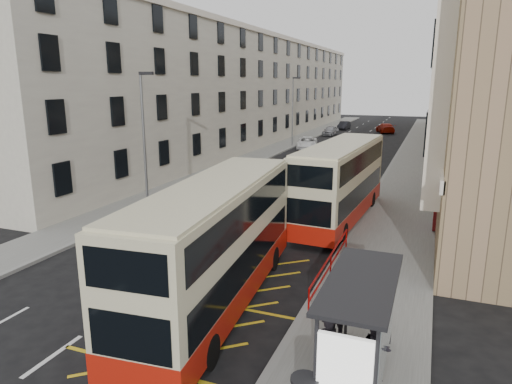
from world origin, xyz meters
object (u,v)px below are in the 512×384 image
at_px(car_red, 385,128).
at_px(car_dark, 344,125).
at_px(double_decker_front, 216,244).
at_px(car_silver, 330,131).
at_px(pedestrian_far, 338,315).
at_px(pedestrian_near, 327,348).
at_px(pedestrian_mid, 375,353).
at_px(street_lamp_near, 144,133).
at_px(white_van, 307,143).
at_px(double_decker_rear, 340,182).
at_px(street_lamp_far, 293,108).
at_px(bus_shelter, 364,315).

bearing_deg(car_red, car_dark, -40.48).
xyz_separation_m(double_decker_front, car_silver, (-7.65, 52.94, -1.53)).
bearing_deg(pedestrian_far, car_red, -65.95).
relative_size(pedestrian_near, pedestrian_mid, 1.10).
xyz_separation_m(street_lamp_near, double_decker_front, (9.33, -9.51, -2.42)).
xyz_separation_m(pedestrian_mid, white_van, (-12.94, 41.18, -0.29)).
bearing_deg(double_decker_rear, street_lamp_far, 115.53).
xyz_separation_m(car_dark, car_red, (6.84, -2.70, 0.07)).
relative_size(bus_shelter, car_dark, 1.05).
height_order(pedestrian_near, pedestrian_far, pedestrian_far).
bearing_deg(pedestrian_mid, double_decker_front, 126.62).
bearing_deg(car_dark, car_silver, -89.26).
bearing_deg(white_van, car_red, 59.87).
bearing_deg(pedestrian_far, car_dark, -60.08).
bearing_deg(pedestrian_far, bus_shelter, 138.39).
bearing_deg(car_dark, pedestrian_near, -77.29).
bearing_deg(white_van, car_silver, 79.31).
xyz_separation_m(street_lamp_near, pedestrian_mid, (14.99, -12.05, -3.67)).
bearing_deg(white_van, pedestrian_mid, -84.79).
relative_size(pedestrian_near, pedestrian_far, 0.93).
height_order(pedestrian_near, pedestrian_mid, pedestrian_near).
distance_m(street_lamp_near, pedestrian_near, 18.91).
distance_m(street_lamp_near, car_red, 50.81).
xyz_separation_m(street_lamp_far, car_silver, (1.68, 13.43, -3.95)).
xyz_separation_m(street_lamp_far, pedestrian_mid, (14.99, -42.05, -3.67)).
distance_m(double_decker_front, car_dark, 62.57).
height_order(double_decker_rear, car_dark, double_decker_rear).
height_order(bus_shelter, double_decker_front, double_decker_front).
xyz_separation_m(street_lamp_near, double_decker_rear, (11.29, 1.96, -2.42)).
bearing_deg(pedestrian_near, car_silver, -112.88).
distance_m(pedestrian_near, white_van, 43.16).
distance_m(street_lamp_near, double_decker_front, 13.54).
distance_m(double_decker_rear, car_silver, 42.59).
height_order(car_silver, car_red, car_red).
bearing_deg(car_dark, white_van, -87.35).
bearing_deg(pedestrian_mid, car_silver, 74.24).
distance_m(pedestrian_mid, car_dark, 65.96).
xyz_separation_m(pedestrian_mid, pedestrian_far, (-1.21, 1.28, 0.14)).
bearing_deg(car_red, pedestrian_near, 75.74).
distance_m(double_decker_front, car_red, 59.43).
relative_size(street_lamp_near, car_silver, 1.99).
bearing_deg(bus_shelter, pedestrian_far, 119.07).
relative_size(car_silver, car_red, 0.80).
bearing_deg(double_decker_rear, double_decker_front, -96.08).
bearing_deg(pedestrian_near, car_dark, -114.79).
bearing_deg(car_silver, street_lamp_near, -87.01).
xyz_separation_m(street_lamp_far, car_red, (8.77, 19.90, -3.91)).
height_order(pedestrian_mid, pedestrian_far, pedestrian_far).
xyz_separation_m(double_decker_rear, car_silver, (-9.61, 41.47, -1.53)).
bearing_deg(double_decker_rear, car_dark, 104.07).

